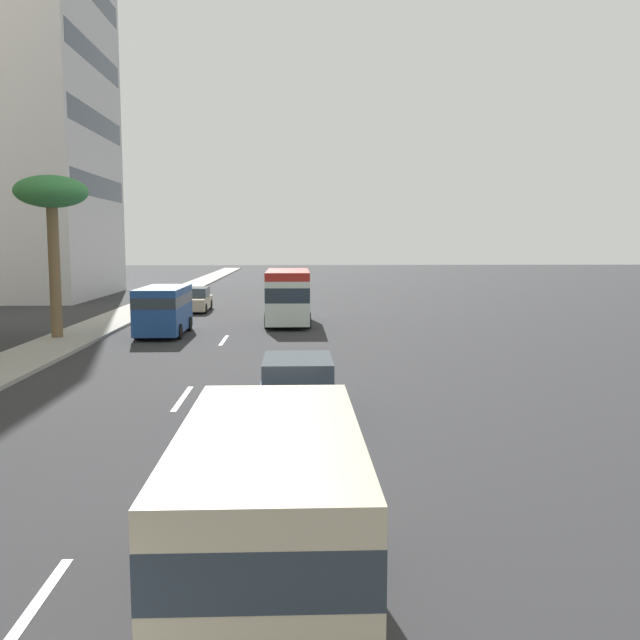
{
  "coord_description": "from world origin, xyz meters",
  "views": [
    {
      "loc": [
        -3.61,
        -3.24,
        4.5
      ],
      "look_at": [
        18.37,
        -4.06,
        2.0
      ],
      "focal_mm": 38.8,
      "sensor_mm": 36.0,
      "label": 1
    }
  ],
  "objects": [
    {
      "name": "ground_plane",
      "position": [
        31.5,
        0.0,
        0.0
      ],
      "size": [
        198.0,
        198.0,
        0.0
      ],
      "primitive_type": "plane",
      "color": "#2D2D30"
    },
    {
      "name": "sidewalk_right",
      "position": [
        31.5,
        7.03,
        0.07
      ],
      "size": [
        162.0,
        2.73,
        0.15
      ],
      "primitive_type": "cube",
      "color": "#9E9B93",
      "rests_on": "ground_plane"
    },
    {
      "name": "lane_stripe_near",
      "position": [
        4.28,
        0.0,
        0.01
      ],
      "size": [
        3.2,
        0.16,
        0.01
      ],
      "primitive_type": "cube",
      "color": "silver",
      "rests_on": "ground_plane"
    },
    {
      "name": "lane_stripe_mid",
      "position": [
        16.04,
        0.0,
        0.01
      ],
      "size": [
        3.2,
        0.16,
        0.01
      ],
      "primitive_type": "cube",
      "color": "silver",
      "rests_on": "ground_plane"
    },
    {
      "name": "lane_stripe_far",
      "position": [
        27.83,
        0.0,
        0.01
      ],
      "size": [
        3.2,
        0.16,
        0.01
      ],
      "primitive_type": "cube",
      "color": "silver",
      "rests_on": "ground_plane"
    },
    {
      "name": "minibus_lead",
      "position": [
        34.06,
        -2.89,
        1.62
      ],
      "size": [
        6.55,
        2.41,
        2.94
      ],
      "color": "silver",
      "rests_on": "ground_plane"
    },
    {
      "name": "van_second",
      "position": [
        3.97,
        -2.95,
        1.38
      ],
      "size": [
        4.71,
        2.17,
        2.41
      ],
      "color": "beige",
      "rests_on": "ground_plane"
    },
    {
      "name": "car_third",
      "position": [
        13.76,
        -3.31,
        0.75
      ],
      "size": [
        4.33,
        1.94,
        1.58
      ],
      "color": "#1E478C",
      "rests_on": "ground_plane"
    },
    {
      "name": "car_fourth",
      "position": [
        41.29,
        3.18,
        0.73
      ],
      "size": [
        4.45,
        1.8,
        1.54
      ],
      "rotation": [
        0.0,
        0.0,
        3.14
      ],
      "color": "beige",
      "rests_on": "ground_plane"
    },
    {
      "name": "van_fifth",
      "position": [
        29.84,
        3.08,
        1.33
      ],
      "size": [
        5.06,
        2.16,
        2.32
      ],
      "rotation": [
        0.0,
        0.0,
        3.14
      ],
      "color": "#1E478C",
      "rests_on": "ground_plane"
    },
    {
      "name": "palm_tree",
      "position": [
        28.25,
        7.66,
        6.41
      ],
      "size": [
        3.23,
        3.23,
        7.32
      ],
      "color": "brown",
      "rests_on": "sidewalk_right"
    },
    {
      "name": "office_tower_far",
      "position": [
        53.6,
        17.61,
        17.64
      ],
      "size": [
        15.96,
        10.27,
        35.28
      ],
      "color": "#BCBCC1",
      "rests_on": "ground_plane"
    }
  ]
}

